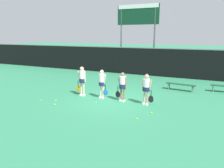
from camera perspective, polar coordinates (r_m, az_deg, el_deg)
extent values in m
plane|color=#2D7F56|center=(12.37, 0.28, -4.07)|extent=(140.00, 140.00, 0.00)
cube|color=black|center=(19.59, 10.37, 5.58)|extent=(60.00, 0.06, 2.40)
cube|color=slate|center=(19.48, 10.52, 9.20)|extent=(60.00, 0.08, 0.08)
cylinder|color=#515156|center=(21.56, 2.43, 11.57)|extent=(0.14, 0.14, 6.27)
cylinder|color=#515156|center=(20.51, 11.00, 11.29)|extent=(0.14, 0.14, 6.27)
cube|color=#0F3823|center=(21.05, 6.77, 17.58)|extent=(3.97, 0.12, 1.78)
cube|color=white|center=(21.06, 6.76, 19.53)|extent=(3.81, 0.02, 0.36)
cube|color=#19472D|center=(14.94, 17.49, -0.08)|extent=(1.91, 0.58, 0.04)
cylinder|color=slate|center=(14.94, 20.42, -1.15)|extent=(0.06, 0.06, 0.40)
cylinder|color=slate|center=(14.70, 20.21, -1.35)|extent=(0.06, 0.06, 0.40)
cylinder|color=slate|center=(15.30, 14.77, -0.44)|extent=(0.06, 0.06, 0.40)
cylinder|color=slate|center=(15.07, 14.48, -0.63)|extent=(0.06, 0.06, 0.40)
cylinder|color=slate|center=(15.63, 24.84, -0.94)|extent=(0.06, 0.06, 0.39)
cylinder|color=slate|center=(15.39, 24.87, -1.15)|extent=(0.06, 0.06, 0.39)
cylinder|color=beige|center=(13.13, -7.41, -1.28)|extent=(0.10, 0.10, 0.84)
cylinder|color=beige|center=(13.21, -8.05, -1.21)|extent=(0.10, 0.10, 0.84)
cube|color=white|center=(13.20, -7.42, -2.89)|extent=(0.13, 0.25, 0.09)
cube|color=white|center=(13.28, -8.07, -2.81)|extent=(0.13, 0.25, 0.09)
cylinder|color=#192347|center=(13.06, -7.80, 0.90)|extent=(0.36, 0.36, 0.24)
cylinder|color=white|center=(13.01, -7.83, 2.01)|extent=(0.31, 0.31, 0.68)
sphere|color=beige|center=(12.93, -7.89, 3.99)|extent=(0.23, 0.23, 0.23)
sphere|color=#4C331E|center=(12.94, -7.85, 4.13)|extent=(0.21, 0.21, 0.21)
cylinder|color=beige|center=(13.10, -8.57, 2.01)|extent=(0.21, 0.09, 0.65)
cylinder|color=beige|center=(12.92, -7.11, 1.90)|extent=(0.08, 0.08, 0.65)
cylinder|color=black|center=(13.21, -8.86, 0.25)|extent=(0.03, 0.03, 0.27)
ellipsoid|color=orange|center=(13.28, -8.81, -1.13)|extent=(0.30, 0.03, 0.38)
cylinder|color=beige|center=(12.49, -2.33, -2.04)|extent=(0.10, 0.10, 0.79)
cylinder|color=beige|center=(12.59, -2.95, -1.92)|extent=(0.10, 0.10, 0.79)
cube|color=white|center=(12.56, -2.40, -3.60)|extent=(0.15, 0.26, 0.09)
cube|color=white|center=(12.66, -3.01, -3.47)|extent=(0.15, 0.26, 0.09)
cylinder|color=#192347|center=(12.43, -2.66, 0.10)|extent=(0.36, 0.36, 0.21)
cylinder|color=white|center=(12.38, -2.67, 1.23)|extent=(0.31, 0.31, 0.65)
sphere|color=beige|center=(12.30, -2.70, 3.18)|extent=(0.21, 0.21, 0.21)
sphere|color=olive|center=(12.31, -2.64, 3.31)|extent=(0.19, 0.19, 0.19)
cylinder|color=beige|center=(12.26, -1.95, 1.06)|extent=(0.21, 0.11, 0.62)
cylinder|color=beige|center=(12.50, -3.35, 1.27)|extent=(0.08, 0.08, 0.61)
cylinder|color=black|center=(12.29, -1.70, -0.78)|extent=(0.03, 0.03, 0.26)
ellipsoid|color=blue|center=(12.36, -1.69, -2.19)|extent=(0.31, 0.03, 0.36)
cylinder|color=#8C664C|center=(11.93, 3.14, -2.81)|extent=(0.10, 0.10, 0.77)
cylinder|color=#8C664C|center=(12.01, 2.38, -2.69)|extent=(0.10, 0.10, 0.77)
cube|color=white|center=(12.00, 3.05, -4.40)|extent=(0.13, 0.25, 0.09)
cube|color=white|center=(12.08, 2.30, -4.28)|extent=(0.13, 0.25, 0.09)
cylinder|color=#192347|center=(11.85, 2.78, -0.58)|extent=(0.38, 0.38, 0.24)
cylinder|color=white|center=(11.80, 2.79, 0.53)|extent=(0.33, 0.33, 0.64)
sphere|color=#8C664C|center=(11.72, 2.82, 2.52)|extent=(0.20, 0.20, 0.20)
sphere|color=#4C331E|center=(11.73, 2.86, 2.65)|extent=(0.18, 0.18, 0.18)
cylinder|color=#8C664C|center=(11.90, 1.93, 0.57)|extent=(0.21, 0.10, 0.61)
cylinder|color=#8C664C|center=(11.71, 3.62, 0.36)|extent=(0.08, 0.08, 0.60)
cylinder|color=black|center=(12.01, 1.54, -1.23)|extent=(0.03, 0.03, 0.28)
ellipsoid|color=black|center=(12.09, 1.53, -2.74)|extent=(0.28, 0.03, 0.38)
cylinder|color=tan|center=(11.48, 9.29, -3.57)|extent=(0.10, 0.10, 0.77)
cylinder|color=tan|center=(11.56, 8.46, -3.43)|extent=(0.10, 0.10, 0.77)
cube|color=white|center=(11.56, 9.17, -5.23)|extent=(0.14, 0.25, 0.09)
cube|color=white|center=(11.63, 8.34, -5.08)|extent=(0.14, 0.25, 0.09)
cylinder|color=#192347|center=(11.40, 8.95, -1.26)|extent=(0.39, 0.39, 0.22)
cylinder|color=white|center=(11.35, 8.99, -0.13)|extent=(0.34, 0.34, 0.62)
sphere|color=tan|center=(11.26, 9.07, 1.95)|extent=(0.22, 0.22, 0.22)
sphere|color=olive|center=(11.27, 9.12, 2.11)|extent=(0.20, 0.20, 0.20)
cylinder|color=tan|center=(11.26, 9.95, -0.33)|extent=(0.21, 0.10, 0.59)
cylinder|color=tan|center=(11.43, 8.09, -0.07)|extent=(0.08, 0.08, 0.59)
cylinder|color=black|center=(11.31, 10.20, -2.29)|extent=(0.03, 0.03, 0.28)
ellipsoid|color=black|center=(11.40, 10.14, -3.90)|extent=(0.27, 0.03, 0.38)
sphere|color=#CCE033|center=(11.78, -14.70, -5.19)|extent=(0.07, 0.07, 0.07)
sphere|color=#CCE033|center=(10.37, 10.27, -7.45)|extent=(0.07, 0.07, 0.07)
sphere|color=#CCE033|center=(13.38, 0.41, -2.62)|extent=(0.06, 0.06, 0.06)
sphere|color=#CCE033|center=(11.74, -4.10, -4.87)|extent=(0.06, 0.06, 0.06)
sphere|color=#CCE033|center=(9.61, 6.51, -8.98)|extent=(0.07, 0.07, 0.07)
sphere|color=#CCE033|center=(12.47, -14.48, -4.18)|extent=(0.07, 0.07, 0.07)
sphere|color=#CCE033|center=(12.66, -18.08, -4.17)|extent=(0.07, 0.07, 0.07)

